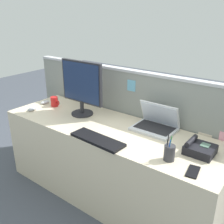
# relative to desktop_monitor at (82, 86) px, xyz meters

# --- Properties ---
(ground_plane) EXTENTS (10.00, 10.00, 0.00)m
(ground_plane) POSITION_rel_desktop_monitor_xyz_m (0.38, -0.08, -1.00)
(ground_plane) COLOR #424751
(desk) EXTENTS (2.06, 0.66, 0.71)m
(desk) POSITION_rel_desktop_monitor_xyz_m (0.38, -0.08, -0.64)
(desk) COLOR beige
(desk) RESTS_ON ground_plane
(cubicle_divider) EXTENTS (2.47, 0.08, 1.15)m
(cubicle_divider) POSITION_rel_desktop_monitor_xyz_m (0.38, 0.29, -0.42)
(cubicle_divider) COLOR gray
(cubicle_divider) RESTS_ON ground_plane
(desktop_monitor) EXTENTS (0.47, 0.21, 0.51)m
(desktop_monitor) POSITION_rel_desktop_monitor_xyz_m (0.00, 0.00, 0.00)
(desktop_monitor) COLOR #232328
(desktop_monitor) RESTS_ON desk
(laptop) EXTENTS (0.35, 0.27, 0.22)m
(laptop) POSITION_rel_desktop_monitor_xyz_m (0.73, 0.13, -0.23)
(laptop) COLOR silver
(laptop) RESTS_ON desk
(desk_phone) EXTENTS (0.20, 0.18, 0.10)m
(desk_phone) POSITION_rel_desktop_monitor_xyz_m (1.16, -0.04, -0.25)
(desk_phone) COLOR black
(desk_phone) RESTS_ON desk
(keyboard_main) EXTENTS (0.46, 0.17, 0.02)m
(keyboard_main) POSITION_rel_desktop_monitor_xyz_m (0.47, -0.34, -0.27)
(keyboard_main) COLOR black
(keyboard_main) RESTS_ON desk
(computer_mouse_right_hand) EXTENTS (0.06, 0.10, 0.03)m
(computer_mouse_right_hand) POSITION_rel_desktop_monitor_xyz_m (-0.47, -0.24, -0.27)
(computer_mouse_right_hand) COLOR #9EA0A8
(computer_mouse_right_hand) RESTS_ON desk
(computer_mouse_left_hand) EXTENTS (0.07, 0.10, 0.03)m
(computer_mouse_left_hand) POSITION_rel_desktop_monitor_xyz_m (-0.53, -0.03, -0.27)
(computer_mouse_left_hand) COLOR #B2B5BC
(computer_mouse_left_hand) RESTS_ON desk
(pen_cup) EXTENTS (0.07, 0.07, 0.19)m
(pen_cup) POSITION_rel_desktop_monitor_xyz_m (1.03, -0.25, -0.23)
(pen_cup) COLOR #333338
(pen_cup) RESTS_ON desk
(cell_phone_black_slab) EXTENTS (0.09, 0.15, 0.01)m
(cell_phone_black_slab) POSITION_rel_desktop_monitor_xyz_m (1.21, -0.29, -0.28)
(cell_phone_black_slab) COLOR black
(cell_phone_black_slab) RESTS_ON desk
(coffee_mug) EXTENTS (0.11, 0.08, 0.10)m
(coffee_mug) POSITION_rel_desktop_monitor_xyz_m (-0.38, -0.02, -0.23)
(coffee_mug) COLOR red
(coffee_mug) RESTS_ON desk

